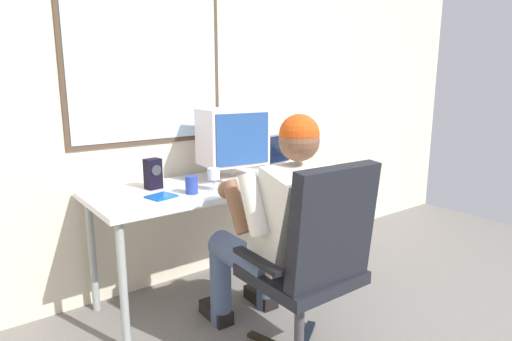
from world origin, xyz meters
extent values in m
cube|color=beige|center=(0.00, 2.12, 1.35)|extent=(5.29, 0.06, 2.70)
cube|color=#4C3828|center=(-0.57, 2.09, 1.46)|extent=(1.02, 0.01, 0.99)
cube|color=silver|center=(-0.57, 2.08, 1.46)|extent=(0.96, 0.02, 0.93)
cylinder|color=#959999|center=(-1.01, 1.50, 0.35)|extent=(0.04, 0.04, 0.70)
cylinder|color=#959999|center=(0.61, 1.50, 0.35)|extent=(0.04, 0.04, 0.70)
cylinder|color=#959999|center=(-1.01, 2.00, 0.35)|extent=(0.04, 0.04, 0.70)
cylinder|color=#959999|center=(0.61, 2.00, 0.35)|extent=(0.04, 0.04, 0.70)
cube|color=silver|center=(-0.20, 1.75, 0.72)|extent=(1.74, 0.62, 0.03)
cube|color=black|center=(-0.21, 1.01, 0.01)|extent=(0.29, 0.21, 0.02)
cylinder|color=#3F3F44|center=(-0.34, 0.92, 0.23)|extent=(0.05, 0.05, 0.42)
cube|color=black|center=(-0.34, 0.92, 0.46)|extent=(0.47, 0.47, 0.06)
cube|color=black|center=(-0.35, 0.72, 0.75)|extent=(0.45, 0.13, 0.54)
cube|color=black|center=(-0.08, 0.91, 0.59)|extent=(0.06, 0.33, 0.02)
cube|color=black|center=(-0.59, 0.93, 0.59)|extent=(0.06, 0.33, 0.02)
cylinder|color=#425071|center=(-0.17, 1.18, 0.49)|extent=(0.17, 0.47, 0.15)
cylinder|color=#425071|center=(-0.16, 1.41, 0.24)|extent=(0.12, 0.12, 0.49)
cube|color=black|center=(-0.16, 1.47, 0.04)|extent=(0.11, 0.24, 0.08)
cylinder|color=#425071|center=(-0.49, 1.19, 0.49)|extent=(0.17, 0.47, 0.15)
cylinder|color=#425071|center=(-0.48, 1.42, 0.24)|extent=(0.12, 0.12, 0.49)
cube|color=black|center=(-0.48, 1.48, 0.04)|extent=(0.11, 0.24, 0.08)
cube|color=silver|center=(-0.34, 0.95, 0.73)|extent=(0.39, 0.34, 0.53)
sphere|color=brown|center=(-0.34, 0.95, 1.10)|extent=(0.19, 0.19, 0.19)
sphere|color=#C64514|center=(-0.34, 0.95, 1.13)|extent=(0.19, 0.19, 0.19)
cylinder|color=silver|center=(-0.12, 1.00, 0.82)|extent=(0.10, 0.20, 0.29)
cylinder|color=brown|center=(-0.11, 1.09, 0.68)|extent=(0.08, 0.14, 0.27)
sphere|color=brown|center=(-0.11, 1.12, 0.66)|extent=(0.09, 0.09, 0.09)
cylinder|color=silver|center=(-0.56, 1.01, 0.82)|extent=(0.10, 0.19, 0.29)
cylinder|color=brown|center=(-0.55, 1.15, 0.77)|extent=(0.08, 0.20, 0.26)
sphere|color=brown|center=(-0.55, 1.24, 0.84)|extent=(0.09, 0.09, 0.09)
cube|color=beige|center=(-0.14, 1.80, 0.75)|extent=(0.26, 0.21, 0.02)
cylinder|color=beige|center=(-0.14, 1.80, 0.79)|extent=(0.04, 0.04, 0.08)
cube|color=silver|center=(-0.14, 1.80, 1.01)|extent=(0.43, 0.32, 0.36)
cube|color=#264C8C|center=(-0.16, 1.66, 1.01)|extent=(0.36, 0.05, 0.32)
cube|color=gray|center=(0.35, 1.76, 0.75)|extent=(0.36, 0.29, 0.02)
cube|color=black|center=(0.35, 1.76, 0.76)|extent=(0.33, 0.26, 0.00)
cube|color=gray|center=(0.33, 1.91, 0.87)|extent=(0.34, 0.12, 0.23)
cube|color=#0F1933|center=(0.33, 1.91, 0.87)|extent=(0.31, 0.10, 0.21)
cylinder|color=silver|center=(-0.40, 1.61, 0.74)|extent=(0.07, 0.07, 0.00)
cylinder|color=silver|center=(-0.40, 1.61, 0.77)|extent=(0.01, 0.01, 0.06)
cylinder|color=silver|center=(-0.40, 1.61, 0.84)|extent=(0.07, 0.07, 0.07)
cylinder|color=#560D1A|center=(-0.40, 1.61, 0.82)|extent=(0.07, 0.07, 0.03)
cube|color=black|center=(-0.67, 1.85, 0.83)|extent=(0.10, 0.08, 0.18)
cylinder|color=#333338|center=(-0.66, 1.82, 0.85)|extent=(0.06, 0.02, 0.06)
cube|color=blue|center=(-0.71, 1.65, 0.74)|extent=(0.17, 0.15, 0.01)
cylinder|color=navy|center=(-0.54, 1.62, 0.79)|extent=(0.07, 0.07, 0.10)
camera|label=1|loc=(-1.68, -0.51, 1.39)|focal=30.59mm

